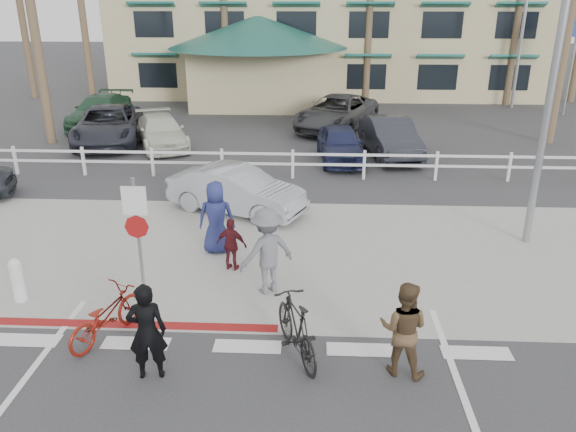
# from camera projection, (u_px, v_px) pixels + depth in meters

# --- Properties ---
(ground) EXTENTS (140.00, 140.00, 0.00)m
(ground) POSITION_uv_depth(u_px,v_px,m) (243.00, 368.00, 9.37)
(ground) COLOR #333335
(sidewalk_plaza) EXTENTS (22.00, 7.00, 0.01)m
(sidewalk_plaza) POSITION_uv_depth(u_px,v_px,m) (266.00, 253.00, 13.55)
(sidewalk_plaza) COLOR gray
(sidewalk_plaza) RESTS_ON ground
(cross_street) EXTENTS (40.00, 5.00, 0.01)m
(cross_street) POSITION_uv_depth(u_px,v_px,m) (277.00, 198.00, 17.27)
(cross_street) COLOR #333335
(cross_street) RESTS_ON ground
(parking_lot) EXTENTS (50.00, 16.00, 0.01)m
(parking_lot) POSITION_uv_depth(u_px,v_px,m) (291.00, 129.00, 26.10)
(parking_lot) COLOR #333335
(parking_lot) RESTS_ON ground
(curb_red) EXTENTS (7.00, 0.25, 0.02)m
(curb_red) POSITION_uv_depth(u_px,v_px,m) (94.00, 324.00, 10.62)
(curb_red) COLOR maroon
(curb_red) RESTS_ON ground
(rail_fence) EXTENTS (29.40, 0.16, 1.00)m
(rail_fence) POSITION_uv_depth(u_px,v_px,m) (296.00, 164.00, 18.92)
(rail_fence) COLOR silver
(rail_fence) RESTS_ON ground
(sign_post) EXTENTS (0.50, 0.10, 2.90)m
(sign_post) POSITION_uv_depth(u_px,v_px,m) (138.00, 234.00, 10.99)
(sign_post) COLOR gray
(sign_post) RESTS_ON ground
(bollard_0) EXTENTS (0.26, 0.26, 0.95)m
(bollard_0) POSITION_uv_depth(u_px,v_px,m) (18.00, 280.00, 11.27)
(bollard_0) COLOR silver
(bollard_0) RESTS_ON ground
(streetlight_0) EXTENTS (0.60, 2.00, 9.00)m
(streetlight_0) POSITION_uv_depth(u_px,v_px,m) (556.00, 58.00, 12.54)
(streetlight_0) COLOR gray
(streetlight_0) RESTS_ON ground
(streetlight_1) EXTENTS (0.60, 2.00, 9.50)m
(streetlight_1) POSITION_uv_depth(u_px,v_px,m) (524.00, 17.00, 29.39)
(streetlight_1) COLOR gray
(streetlight_1) RESTS_ON ground
(info_sign) EXTENTS (1.20, 0.16, 5.60)m
(info_sign) POSITION_uv_depth(u_px,v_px,m) (572.00, 60.00, 28.16)
(info_sign) COLOR navy
(info_sign) RESTS_ON ground
(bike_red) EXTENTS (1.28, 1.85, 0.92)m
(bike_red) POSITION_uv_depth(u_px,v_px,m) (106.00, 316.00, 10.04)
(bike_red) COLOR maroon
(bike_red) RESTS_ON ground
(rider_red) EXTENTS (0.68, 0.51, 1.69)m
(rider_red) POSITION_uv_depth(u_px,v_px,m) (147.00, 332.00, 8.88)
(rider_red) COLOR black
(rider_red) RESTS_ON ground
(bike_black) EXTENTS (1.18, 1.92, 1.12)m
(bike_black) POSITION_uv_depth(u_px,v_px,m) (296.00, 328.00, 9.49)
(bike_black) COLOR black
(bike_black) RESTS_ON ground
(rider_black) EXTENTS (0.96, 0.84, 1.65)m
(rider_black) POSITION_uv_depth(u_px,v_px,m) (404.00, 329.00, 8.99)
(rider_black) COLOR brown
(rider_black) RESTS_ON ground
(pedestrian_a) EXTENTS (1.38, 1.22, 1.86)m
(pedestrian_a) POSITION_uv_depth(u_px,v_px,m) (267.00, 251.00, 11.47)
(pedestrian_a) COLOR slate
(pedestrian_a) RESTS_ON ground
(pedestrian_child) EXTENTS (0.78, 0.49, 1.23)m
(pedestrian_child) POSITION_uv_depth(u_px,v_px,m) (232.00, 245.00, 12.53)
(pedestrian_child) COLOR #56171D
(pedestrian_child) RESTS_ON ground
(pedestrian_b) EXTENTS (0.90, 0.61, 1.77)m
(pedestrian_b) POSITION_uv_depth(u_px,v_px,m) (216.00, 217.00, 13.33)
(pedestrian_b) COLOR navy
(pedestrian_b) RESTS_ON ground
(car_white_sedan) EXTENTS (4.20, 2.87, 1.31)m
(car_white_sedan) POSITION_uv_depth(u_px,v_px,m) (237.00, 190.00, 15.90)
(car_white_sedan) COLOR #979DA5
(car_white_sedan) RESTS_ON ground
(lot_car_0) EXTENTS (3.61, 5.86, 1.51)m
(lot_car_0) POSITION_uv_depth(u_px,v_px,m) (108.00, 125.00, 23.42)
(lot_car_0) COLOR #262832
(lot_car_0) RESTS_ON ground
(lot_car_1) EXTENTS (3.33, 4.65, 1.25)m
(lot_car_1) POSITION_uv_depth(u_px,v_px,m) (161.00, 132.00, 22.90)
(lot_car_1) COLOR beige
(lot_car_1) RESTS_ON ground
(lot_car_2) EXTENTS (1.88, 3.97, 1.31)m
(lot_car_2) POSITION_uv_depth(u_px,v_px,m) (340.00, 144.00, 20.88)
(lot_car_2) COLOR #1E2449
(lot_car_2) RESTS_ON ground
(lot_car_3) EXTENTS (2.17, 4.63, 1.47)m
(lot_car_3) POSITION_uv_depth(u_px,v_px,m) (390.00, 137.00, 21.51)
(lot_car_3) COLOR #24252D
(lot_car_3) RESTS_ON ground
(lot_car_4) EXTENTS (2.07, 4.96, 1.43)m
(lot_car_4) POSITION_uv_depth(u_px,v_px,m) (101.00, 111.00, 26.47)
(lot_car_4) COLOR #224A30
(lot_car_4) RESTS_ON ground
(lot_car_5) EXTENTS (4.53, 6.09, 1.54)m
(lot_car_5) POSITION_uv_depth(u_px,v_px,m) (337.00, 113.00, 25.84)
(lot_car_5) COLOR #38383C
(lot_car_5) RESTS_ON ground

